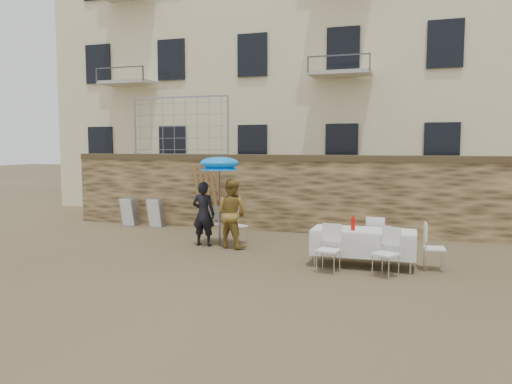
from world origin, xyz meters
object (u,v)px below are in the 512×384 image
(chair_stack_left, at_px, (134,211))
(couple_chair_right, at_px, (237,225))
(woman_dress, at_px, (232,213))
(table_chair_side, at_px, (434,247))
(soda_bottle, at_px, (353,224))
(table_chair_front_right, at_px, (386,253))
(umbrella, at_px, (220,166))
(chair_stack_right, at_px, (159,212))
(table_chair_front_left, at_px, (328,249))
(man_suit, at_px, (203,214))
(couple_chair_left, at_px, (212,224))
(table_chair_back, at_px, (376,237))
(banquet_table, at_px, (363,232))

(chair_stack_left, bearing_deg, couple_chair_right, -23.13)
(woman_dress, height_order, table_chair_side, woman_dress)
(soda_bottle, distance_m, table_chair_side, 1.67)
(couple_chair_right, xyz_separation_m, table_chair_front_right, (3.83, -2.23, 0.00))
(umbrella, relative_size, chair_stack_right, 2.32)
(table_chair_front_left, bearing_deg, man_suit, 163.90)
(man_suit, distance_m, couple_chair_left, 0.64)
(chair_stack_right, bearing_deg, table_chair_front_left, -33.81)
(man_suit, xyz_separation_m, soda_bottle, (3.83, -1.08, 0.10))
(woman_dress, bearing_deg, soda_bottle, 175.69)
(umbrella, relative_size, table_chair_side, 2.22)
(umbrella, xyz_separation_m, chair_stack_left, (-3.84, 2.22, -1.56))
(couple_chair_left, relative_size, table_chair_back, 1.00)
(umbrella, height_order, table_chair_side, umbrella)
(table_chair_front_left, xyz_separation_m, table_chair_front_right, (1.10, 0.00, 0.00))
(banquet_table, xyz_separation_m, table_chair_back, (0.20, 0.80, -0.25))
(table_chair_front_left, relative_size, table_chair_front_right, 1.00)
(woman_dress, distance_m, chair_stack_right, 4.05)
(couple_chair_right, bearing_deg, banquet_table, 179.72)
(chair_stack_left, bearing_deg, chair_stack_right, 0.00)
(man_suit, xyz_separation_m, couple_chair_right, (0.70, 0.55, -0.33))
(umbrella, bearing_deg, man_suit, -165.96)
(table_chair_front_left, distance_m, chair_stack_left, 7.96)
(table_chair_back, bearing_deg, table_chair_side, 153.51)
(soda_bottle, xyz_separation_m, table_chair_back, (0.40, 0.95, -0.43))
(woman_dress, relative_size, table_chair_front_right, 1.78)
(table_chair_front_right, distance_m, table_chair_back, 1.58)
(umbrella, relative_size, banquet_table, 1.02)
(man_suit, bearing_deg, table_chair_side, 170.82)
(woman_dress, relative_size, table_chair_front_left, 1.78)
(soda_bottle, height_order, table_chair_side, soda_bottle)
(man_suit, height_order, table_chair_back, man_suit)
(couple_chair_right, bearing_deg, chair_stack_left, 0.57)
(man_suit, relative_size, couple_chair_right, 1.69)
(soda_bottle, xyz_separation_m, chair_stack_right, (-6.38, 3.40, -0.45))
(umbrella, relative_size, chair_stack_left, 2.32)
(table_chair_back, height_order, chair_stack_right, table_chair_back)
(table_chair_front_right, distance_m, chair_stack_right, 8.13)
(couple_chair_right, bearing_deg, chair_stack_right, -4.92)
(man_suit, distance_m, table_chair_front_left, 3.84)
(man_suit, distance_m, chair_stack_right, 3.46)
(umbrella, bearing_deg, soda_bottle, -19.01)
(woman_dress, height_order, soda_bottle, woman_dress)
(couple_chair_right, distance_m, table_chair_side, 4.93)
(banquet_table, bearing_deg, man_suit, 166.98)
(banquet_table, height_order, soda_bottle, soda_bottle)
(woman_dress, relative_size, couple_chair_left, 1.78)
(woman_dress, bearing_deg, chair_stack_left, -13.91)
(table_chair_back, bearing_deg, man_suit, 1.96)
(banquet_table, bearing_deg, couple_chair_right, 156.02)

